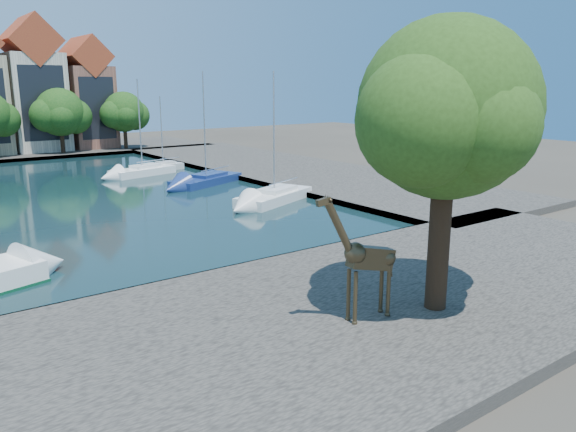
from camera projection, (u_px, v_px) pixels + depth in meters
name	position (u px, v px, depth m)	size (l,w,h in m)	color
ground	(154.00, 293.00, 24.13)	(160.00, 160.00, 0.00)	#38332B
water_basin	(26.00, 201.00, 42.90)	(38.00, 50.00, 0.08)	black
near_quay	(239.00, 347.00, 18.60)	(50.00, 14.00, 0.50)	#4F4C45
right_quay	(288.00, 170.00, 57.33)	(14.00, 52.00, 0.50)	#4F4C45
plane_tree	(449.00, 116.00, 19.74)	(8.32, 6.40, 10.62)	#332114
townhouse_east_mid	(34.00, 89.00, 71.01)	(6.43, 9.18, 16.65)	beige
townhouse_east_end	(86.00, 97.00, 75.00)	(5.44, 9.18, 14.43)	brown
far_tree_east	(61.00, 114.00, 68.30)	(7.54, 5.80, 7.84)	#332114
far_tree_far_east	(125.00, 113.00, 72.96)	(6.76, 5.20, 7.36)	#332114
giraffe_statue	(365.00, 258.00, 19.72)	(3.27, 0.75, 4.66)	#3E321F
sailboat_right_a	(274.00, 195.00, 42.27)	(7.61, 5.05, 9.60)	white
sailboat_right_b	(206.00, 179.00, 49.88)	(7.70, 5.15, 9.77)	navy
sailboat_right_c	(142.00, 170.00, 54.71)	(6.79, 3.76, 9.16)	white
sailboat_right_d	(163.00, 165.00, 57.88)	(4.36, 2.13, 7.52)	silver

